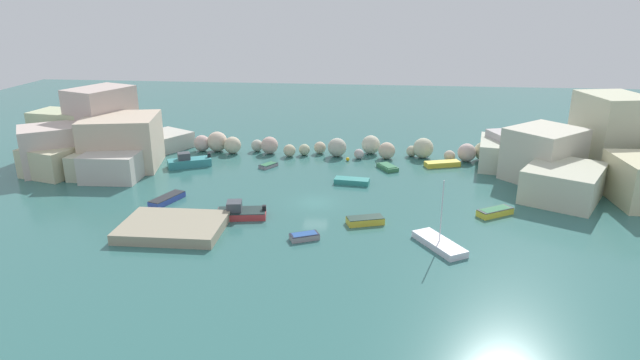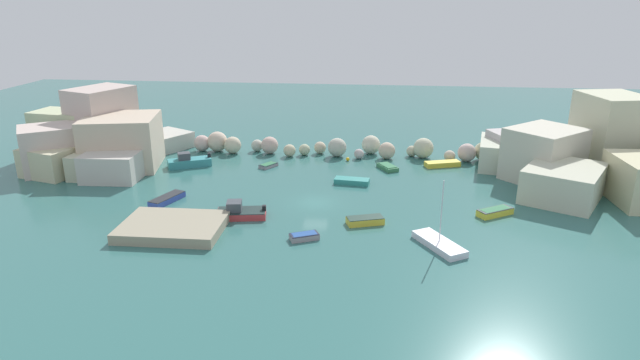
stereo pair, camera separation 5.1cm
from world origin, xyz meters
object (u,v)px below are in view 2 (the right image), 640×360
moored_boat_8 (442,164)px  moored_boat_9 (495,212)px  moored_boat_0 (138,229)px  moored_boat_10 (388,167)px  moored_boat_2 (365,220)px  moored_boat_6 (240,212)px  moored_boat_11 (352,181)px  moored_boat_4 (268,165)px  stone_dock (173,227)px  moored_boat_5 (189,162)px  moored_boat_7 (167,199)px  channel_buoy (348,159)px  moored_boat_3 (304,236)px  moored_boat_1 (439,244)px

moored_boat_8 → moored_boat_9: size_ratio=1.21×
moored_boat_0 → moored_boat_9: moored_boat_9 is taller
moored_boat_10 → moored_boat_2: bearing=143.8°
moored_boat_6 → moored_boat_11: bearing=-142.4°
moored_boat_6 → moored_boat_10: moored_boat_6 is taller
moored_boat_4 → moored_boat_10: moored_boat_10 is taller
stone_dock → moored_boat_5: (-5.27, 19.55, 0.15)m
moored_boat_5 → moored_boat_10: (24.92, 1.60, -0.35)m
moored_boat_9 → moored_boat_7: bearing=147.3°
stone_dock → moored_boat_11: bearing=44.4°
channel_buoy → moored_boat_3: bearing=-95.5°
channel_buoy → moored_boat_7: size_ratio=0.11×
channel_buoy → moored_boat_11: (1.03, -8.98, 0.06)m
moored_boat_2 → moored_boat_10: 17.58m
moored_boat_7 → moored_boat_0: bearing=22.1°
moored_boat_1 → moored_boat_8: bearing=-37.9°
moored_boat_1 → moored_boat_9: size_ratio=1.58×
moored_boat_10 → moored_boat_11: bearing=116.5°
moored_boat_6 → moored_boat_10: 22.33m
channel_buoy → moored_boat_0: (-17.62, -24.68, 0.05)m
channel_buoy → moored_boat_7: (-17.89, -16.92, 0.08)m
moored_boat_5 → moored_boat_9: bearing=134.4°
moored_boat_1 → moored_boat_9: (6.15, 7.88, 0.04)m
moored_boat_4 → moored_boat_8: bearing=-50.7°
moored_boat_0 → moored_boat_10: (22.76, 21.66, -0.01)m
moored_boat_2 → moored_boat_3: moored_boat_2 is taller
channel_buoy → moored_boat_11: moored_boat_11 is taller
stone_dock → channel_buoy: size_ratio=19.03×
moored_boat_0 → moored_boat_11: 24.37m
moored_boat_5 → moored_boat_2: bearing=118.7°
moored_boat_2 → moored_boat_4: 20.98m
moored_boat_4 → moored_boat_8: size_ratio=0.58×
moored_boat_2 → moored_boat_0: bearing=173.3°
moored_boat_4 → moored_boat_5: moored_boat_5 is taller
moored_boat_2 → moored_boat_11: moored_boat_2 is taller
moored_boat_1 → moored_boat_11: 17.86m
channel_buoy → moored_boat_8: bearing=-5.0°
moored_boat_2 → moored_boat_7: (-20.78, 3.55, -0.03)m
moored_boat_0 → moored_boat_1: size_ratio=0.77×
moored_boat_6 → moored_boat_2: bearing=168.7°
moored_boat_9 → moored_boat_6: bearing=154.7°
moored_boat_3 → moored_boat_6: bearing=122.2°
moored_boat_4 → moored_boat_7: (-8.11, -13.17, 0.08)m
channel_buoy → moored_boat_4: size_ratio=0.18×
stone_dock → moored_boat_7: stone_dock is taller
moored_boat_3 → moored_boat_2: bearing=12.6°
moored_boat_5 → moored_boat_7: size_ratio=1.24×
channel_buoy → moored_boat_2: (2.90, -20.46, 0.10)m
stone_dock → moored_boat_2: stone_dock is taller
moored_boat_4 → moored_boat_7: moored_boat_7 is taller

